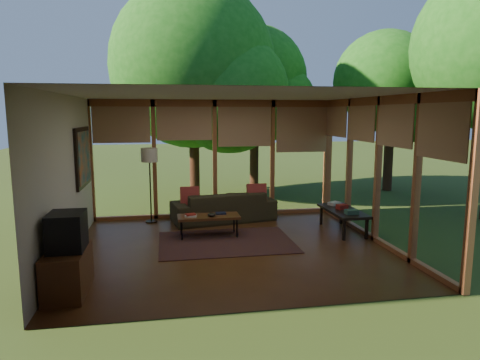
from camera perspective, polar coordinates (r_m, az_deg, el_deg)
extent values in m
plane|color=#5A3017|center=(7.77, -1.07, -9.06)|extent=(5.50, 5.50, 0.00)
plane|color=silver|center=(7.40, -1.13, 11.27)|extent=(5.50, 5.50, 0.00)
cube|color=beige|center=(7.54, -22.20, 0.28)|extent=(0.04, 5.00, 2.70)
cube|color=beige|center=(5.05, 3.37, -3.03)|extent=(5.50, 0.04, 2.70)
cube|color=#A55B33|center=(9.92, -3.37, 2.83)|extent=(5.50, 0.12, 2.70)
cube|color=#A55B33|center=(8.34, 17.90, 1.27)|extent=(0.12, 5.00, 2.70)
plane|color=#324B1C|center=(17.99, 20.59, 0.62)|extent=(40.00, 40.00, 0.00)
cylinder|color=#3E2316|center=(12.30, -6.21, 8.80)|extent=(0.28, 0.28, 4.78)
sphere|color=#155814|center=(12.37, -6.31, 14.96)|extent=(4.59, 4.59, 4.59)
cylinder|color=#3E2316|center=(13.80, 1.86, 8.17)|extent=(0.28, 0.28, 4.45)
sphere|color=#155814|center=(13.84, 1.89, 13.30)|extent=(3.32, 3.32, 3.32)
cylinder|color=#3E2316|center=(13.96, 18.48, 7.36)|extent=(0.28, 0.28, 4.27)
sphere|color=#155814|center=(13.99, 18.72, 12.22)|extent=(3.10, 3.10, 3.10)
cube|color=brown|center=(8.10, -1.87, -8.25)|extent=(2.48, 1.76, 0.01)
imported|color=#342D1A|center=(9.61, -2.22, -3.52)|extent=(2.39, 1.28, 0.66)
cube|color=maroon|center=(9.44, -6.70, -2.20)|extent=(0.42, 0.22, 0.44)
cube|color=maroon|center=(9.64, 2.24, -1.86)|extent=(0.44, 0.23, 0.46)
cube|color=beige|center=(8.29, -6.59, -4.79)|extent=(0.24, 0.20, 0.03)
cube|color=maroon|center=(8.28, -6.59, -4.60)|extent=(0.21, 0.17, 0.03)
cube|color=black|center=(8.47, -2.58, -4.45)|extent=(0.20, 0.15, 0.03)
ellipsoid|color=black|center=(8.27, -3.79, -4.64)|extent=(0.16, 0.16, 0.07)
cube|color=#5C3119|center=(6.29, -21.98, -11.20)|extent=(0.50, 1.00, 0.60)
cube|color=black|center=(6.12, -22.09, -6.36)|extent=(0.45, 0.55, 0.50)
cube|color=#325745|center=(8.60, 14.64, -4.14)|extent=(0.24, 0.18, 0.09)
cube|color=maroon|center=(9.00, 13.44, -3.49)|extent=(0.24, 0.19, 0.09)
cube|color=beige|center=(9.36, 12.47, -3.08)|extent=(0.29, 0.26, 0.07)
cylinder|color=black|center=(9.74, -11.72, -5.43)|extent=(0.26, 0.26, 0.03)
cylinder|color=black|center=(9.59, -11.87, -0.94)|extent=(0.03, 0.03, 1.52)
cylinder|color=beige|center=(9.49, -12.00, 3.29)|extent=(0.36, 0.36, 0.30)
cube|color=#5C3119|center=(8.38, -4.20, -4.90)|extent=(1.20, 0.50, 0.05)
cylinder|color=black|center=(8.22, -7.76, -6.76)|extent=(0.03, 0.03, 0.38)
cylinder|color=black|center=(8.33, -0.41, -6.47)|extent=(0.03, 0.03, 0.38)
cylinder|color=black|center=(8.57, -7.86, -6.12)|extent=(0.03, 0.03, 0.38)
cylinder|color=black|center=(8.67, -0.81, -5.85)|extent=(0.03, 0.03, 0.38)
cube|color=black|center=(8.97, 13.56, -4.01)|extent=(0.60, 1.40, 0.05)
cube|color=black|center=(8.40, 13.69, -6.51)|extent=(0.05, 0.05, 0.40)
cube|color=black|center=(8.59, 16.52, -6.28)|extent=(0.05, 0.05, 0.40)
cube|color=black|center=(9.47, 10.77, -4.66)|extent=(0.05, 0.05, 0.40)
cube|color=black|center=(9.65, 13.34, -4.51)|extent=(0.05, 0.05, 0.40)
cube|color=black|center=(8.88, -20.23, 2.89)|extent=(0.05, 1.35, 1.15)
cube|color=#185C6E|center=(8.87, -20.04, 2.89)|extent=(0.02, 1.20, 1.00)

